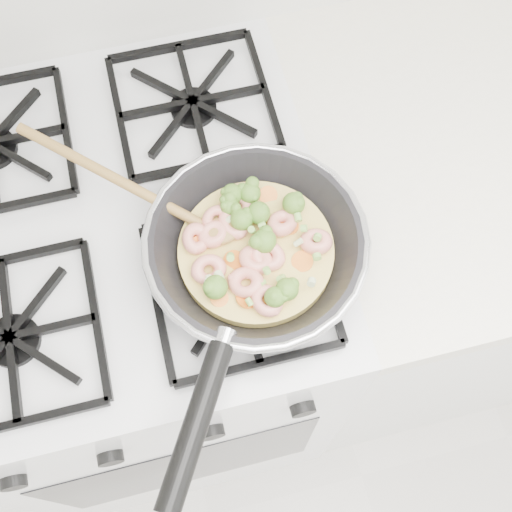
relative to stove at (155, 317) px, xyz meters
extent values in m
cube|color=white|center=(0.00, 0.00, -0.01)|extent=(0.60, 0.60, 0.90)
cube|color=black|center=(0.00, -0.30, -0.01)|extent=(0.48, 0.00, 0.40)
cube|color=black|center=(0.00, 0.00, 0.45)|extent=(0.56, 0.56, 0.02)
torus|color=silver|center=(0.18, -0.12, 0.52)|extent=(0.29, 0.29, 0.01)
cylinder|color=black|center=(0.06, -0.32, 0.51)|extent=(0.12, 0.18, 0.03)
cylinder|color=#E2C962|center=(0.18, -0.12, 0.48)|extent=(0.20, 0.20, 0.02)
ellipsoid|color=olive|center=(0.14, -0.09, 0.50)|extent=(0.06, 0.06, 0.02)
cylinder|color=olive|center=(0.02, 0.00, 0.53)|extent=(0.22, 0.18, 0.08)
torus|color=#DE9783|center=(0.11, -0.14, 0.50)|extent=(0.05, 0.05, 0.03)
torus|color=#DE9783|center=(0.16, -0.17, 0.50)|extent=(0.07, 0.07, 0.02)
torus|color=#DE9783|center=(0.17, -0.14, 0.50)|extent=(0.06, 0.06, 0.02)
torus|color=#DE9783|center=(0.13, -0.09, 0.50)|extent=(0.05, 0.05, 0.02)
torus|color=#DE9783|center=(0.16, -0.08, 0.50)|extent=(0.06, 0.06, 0.02)
torus|color=#DE9783|center=(0.17, -0.20, 0.50)|extent=(0.06, 0.06, 0.02)
torus|color=#DE9783|center=(0.19, -0.14, 0.50)|extent=(0.07, 0.07, 0.03)
torus|color=#DE9783|center=(0.17, -0.06, 0.50)|extent=(0.06, 0.06, 0.02)
torus|color=#DE9783|center=(0.11, -0.09, 0.50)|extent=(0.06, 0.05, 0.03)
torus|color=#DE9783|center=(0.22, -0.10, 0.50)|extent=(0.06, 0.06, 0.02)
torus|color=#DE9783|center=(0.26, -0.13, 0.50)|extent=(0.06, 0.06, 0.02)
torus|color=#DE9783|center=(0.14, -0.07, 0.50)|extent=(0.06, 0.06, 0.02)
ellipsoid|color=#57842B|center=(0.20, -0.19, 0.51)|extent=(0.04, 0.04, 0.03)
ellipsoid|color=#57842B|center=(0.19, -0.12, 0.51)|extent=(0.04, 0.04, 0.03)
ellipsoid|color=#57842B|center=(0.19, -0.08, 0.51)|extent=(0.04, 0.04, 0.03)
ellipsoid|color=#57842B|center=(0.18, -0.20, 0.51)|extent=(0.03, 0.03, 0.03)
ellipsoid|color=#57842B|center=(0.17, -0.09, 0.51)|extent=(0.04, 0.04, 0.03)
ellipsoid|color=#57842B|center=(0.12, -0.17, 0.51)|extent=(0.04, 0.04, 0.03)
ellipsoid|color=#57842B|center=(0.19, -0.05, 0.51)|extent=(0.04, 0.04, 0.03)
ellipsoid|color=#57842B|center=(0.17, -0.05, 0.51)|extent=(0.04, 0.04, 0.03)
ellipsoid|color=#57842B|center=(0.16, -0.06, 0.51)|extent=(0.03, 0.03, 0.02)
ellipsoid|color=#57842B|center=(0.24, -0.08, 0.51)|extent=(0.04, 0.04, 0.03)
cylinder|color=orange|center=(0.17, -0.19, 0.49)|extent=(0.03, 0.03, 0.00)
cylinder|color=orange|center=(0.12, -0.18, 0.49)|extent=(0.03, 0.03, 0.01)
cylinder|color=orange|center=(0.15, -0.18, 0.49)|extent=(0.03, 0.03, 0.01)
cylinder|color=orange|center=(0.23, -0.10, 0.49)|extent=(0.03, 0.03, 0.00)
cylinder|color=orange|center=(0.15, -0.08, 0.49)|extent=(0.03, 0.03, 0.00)
cylinder|color=orange|center=(0.11, -0.10, 0.49)|extent=(0.03, 0.03, 0.01)
cylinder|color=orange|center=(0.23, -0.15, 0.49)|extent=(0.04, 0.04, 0.00)
cylinder|color=orange|center=(0.21, -0.05, 0.49)|extent=(0.03, 0.03, 0.01)
cylinder|color=orange|center=(0.11, -0.09, 0.49)|extent=(0.04, 0.04, 0.01)
cylinder|color=orange|center=(0.15, -0.13, 0.49)|extent=(0.04, 0.04, 0.01)
cylinder|color=orange|center=(0.18, -0.04, 0.49)|extent=(0.03, 0.03, 0.00)
cylinder|color=orange|center=(0.22, -0.10, 0.49)|extent=(0.03, 0.03, 0.01)
cylinder|color=orange|center=(0.17, -0.05, 0.49)|extent=(0.04, 0.04, 0.01)
cylinder|color=#81BA4A|center=(0.18, -0.10, 0.51)|extent=(0.01, 0.01, 0.01)
cylinder|color=#81BA4A|center=(0.25, -0.16, 0.52)|extent=(0.01, 0.01, 0.01)
cylinder|color=beige|center=(0.11, -0.16, 0.51)|extent=(0.01, 0.01, 0.01)
cylinder|color=#81BA4A|center=(0.18, -0.16, 0.52)|extent=(0.01, 0.01, 0.01)
cylinder|color=beige|center=(0.12, -0.15, 0.52)|extent=(0.01, 0.01, 0.01)
cylinder|color=#81BA4A|center=(0.19, -0.10, 0.51)|extent=(0.01, 0.01, 0.01)
cylinder|color=#81BA4A|center=(0.19, -0.08, 0.51)|extent=(0.01, 0.01, 0.01)
cylinder|color=#81BA4A|center=(0.17, -0.17, 0.51)|extent=(0.01, 0.01, 0.01)
cylinder|color=#81BA4A|center=(0.24, -0.10, 0.51)|extent=(0.01, 0.01, 0.01)
cylinder|color=beige|center=(0.23, -0.19, 0.51)|extent=(0.01, 0.01, 0.01)
cylinder|color=beige|center=(0.15, -0.08, 0.51)|extent=(0.01, 0.01, 0.01)
cylinder|color=beige|center=(0.12, -0.16, 0.51)|extent=(0.01, 0.01, 0.01)
cylinder|color=#81BA4A|center=(0.24, -0.12, 0.52)|extent=(0.01, 0.01, 0.01)
cylinder|color=beige|center=(0.19, -0.05, 0.52)|extent=(0.01, 0.01, 0.01)
cylinder|color=beige|center=(0.18, -0.13, 0.51)|extent=(0.01, 0.01, 0.01)
cylinder|color=beige|center=(0.23, -0.13, 0.51)|extent=(0.01, 0.01, 0.01)
cylinder|color=#81BA4A|center=(0.14, -0.13, 0.51)|extent=(0.01, 0.01, 0.01)
cylinder|color=#81BA4A|center=(0.26, -0.13, 0.51)|extent=(0.01, 0.01, 0.01)
cylinder|color=beige|center=(0.11, -0.16, 0.51)|extent=(0.01, 0.01, 0.01)
cylinder|color=#81BA4A|center=(0.20, -0.13, 0.51)|extent=(0.01, 0.01, 0.01)
cylinder|color=#81BA4A|center=(0.17, -0.12, 0.51)|extent=(0.01, 0.01, 0.01)
cylinder|color=beige|center=(0.19, -0.05, 0.51)|extent=(0.01, 0.01, 0.01)
cylinder|color=#81BA4A|center=(0.20, -0.17, 0.51)|extent=(0.01, 0.01, 0.01)
cylinder|color=#81BA4A|center=(0.15, -0.19, 0.51)|extent=(0.01, 0.01, 0.01)
camera|label=1|loc=(0.09, -0.46, 1.27)|focal=46.43mm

